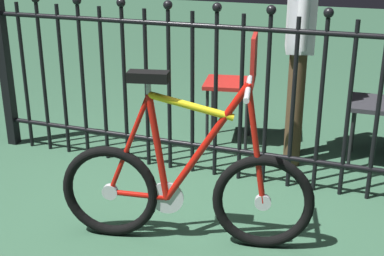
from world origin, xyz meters
The scene contains 5 objects.
ground_plane centered at (0.00, 0.00, 0.00)m, with size 20.00×20.00×0.00m, color #345D42.
iron_fence centered at (-0.08, 0.84, 0.61)m, with size 3.37×0.07×1.21m.
bicycle centered at (0.11, 0.00, 0.31)m, with size 1.31×0.43×0.93m.
chair_red centered at (-0.02, 1.47, 0.53)m, with size 0.44×0.43×0.85m.
person_visitor centered at (0.45, 1.28, 0.95)m, with size 0.24×0.47×1.60m.
Camera 1 is at (0.99, -2.29, 1.56)m, focal length 49.36 mm.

